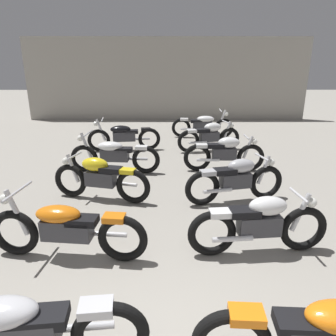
# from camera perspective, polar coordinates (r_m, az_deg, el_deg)

# --- Properties ---
(back_wall) EXTENTS (12.62, 0.24, 3.60)m
(back_wall) POSITION_cam_1_polar(r_m,az_deg,el_deg) (14.62, -0.18, 15.82)
(back_wall) COLOR #9E998E
(back_wall) RESTS_ON ground
(motorcycle_left_row_0) EXTENTS (2.17, 0.68, 0.97)m
(motorcycle_left_row_0) POSITION_cam_1_polar(r_m,az_deg,el_deg) (3.14, -26.07, -25.20)
(motorcycle_left_row_0) COLOR black
(motorcycle_left_row_0) RESTS_ON ground
(motorcycle_left_row_1) EXTENTS (2.17, 0.68, 0.97)m
(motorcycle_left_row_1) POSITION_cam_1_polar(r_m,az_deg,el_deg) (4.44, -18.08, -10.34)
(motorcycle_left_row_1) COLOR black
(motorcycle_left_row_1) RESTS_ON ground
(motorcycle_left_row_2) EXTENTS (1.94, 0.66, 0.88)m
(motorcycle_left_row_2) POSITION_cam_1_polar(r_m,az_deg,el_deg) (6.10, -12.25, -1.68)
(motorcycle_left_row_2) COLOR black
(motorcycle_left_row_2) RESTS_ON ground
(motorcycle_left_row_3) EXTENTS (2.17, 0.68, 0.97)m
(motorcycle_left_row_3) POSITION_cam_1_polar(r_m,az_deg,el_deg) (7.58, -9.79, 2.45)
(motorcycle_left_row_3) COLOR black
(motorcycle_left_row_3) RESTS_ON ground
(motorcycle_left_row_4) EXTENTS (2.17, 0.68, 0.97)m
(motorcycle_left_row_4) POSITION_cam_1_polar(r_m,az_deg,el_deg) (9.49, -8.08, 5.82)
(motorcycle_left_row_4) COLOR black
(motorcycle_left_row_4) RESTS_ON ground
(motorcycle_right_row_1) EXTENTS (1.97, 0.51, 0.88)m
(motorcycle_right_row_1) POSITION_cam_1_polar(r_m,az_deg,el_deg) (4.51, 16.38, -9.62)
(motorcycle_right_row_1) COLOR black
(motorcycle_right_row_1) RESTS_ON ground
(motorcycle_right_row_2) EXTENTS (1.94, 0.67, 0.88)m
(motorcycle_right_row_2) POSITION_cam_1_polar(r_m,az_deg,el_deg) (6.01, 12.27, -1.98)
(motorcycle_right_row_2) COLOR black
(motorcycle_right_row_2) RESTS_ON ground
(motorcycle_right_row_3) EXTENTS (1.97, 0.48, 0.88)m
(motorcycle_right_row_3) POSITION_cam_1_polar(r_m,az_deg,el_deg) (7.71, 10.28, 2.75)
(motorcycle_right_row_3) COLOR black
(motorcycle_right_row_3) RESTS_ON ground
(motorcycle_right_row_4) EXTENTS (1.93, 0.69, 0.88)m
(motorcycle_right_row_4) POSITION_cam_1_polar(r_m,az_deg,el_deg) (9.44, 7.58, 5.83)
(motorcycle_right_row_4) COLOR black
(motorcycle_right_row_4) RESTS_ON ground
(motorcycle_right_row_5) EXTENTS (2.17, 0.68, 0.97)m
(motorcycle_right_row_5) POSITION_cam_1_polar(r_m,az_deg,el_deg) (11.19, 6.37, 7.85)
(motorcycle_right_row_5) COLOR black
(motorcycle_right_row_5) RESTS_ON ground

